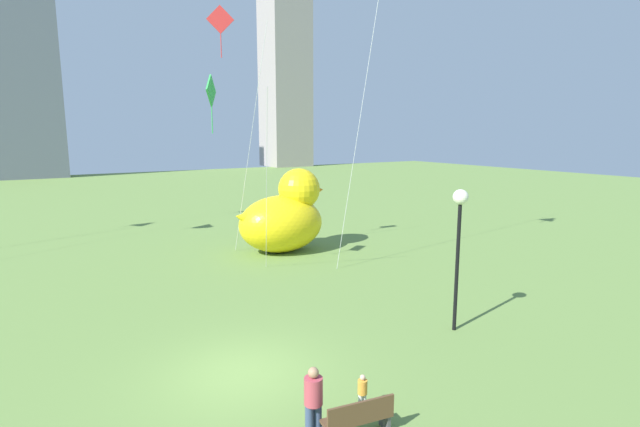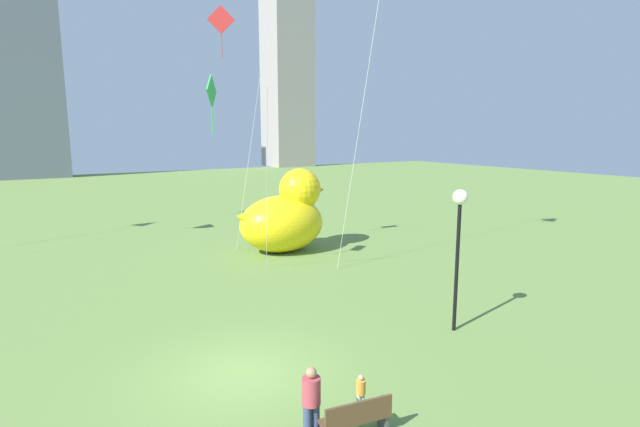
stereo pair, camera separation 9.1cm
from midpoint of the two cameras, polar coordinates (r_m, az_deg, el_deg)
ground_plane at (r=13.68m, az=-9.13°, el=-18.27°), size 140.00×140.00×0.00m
park_bench at (r=10.94m, az=4.62°, el=-23.07°), size 1.59×0.67×0.90m
person_adult at (r=10.70m, az=-0.78°, el=-21.27°), size 0.39×0.39×1.61m
person_child at (r=11.77m, az=5.11°, el=-20.35°), size 0.22×0.22×0.91m
giant_inflatable_duck at (r=25.81m, az=-4.10°, el=-0.37°), size 5.38×3.45×4.46m
lamppost at (r=15.68m, az=16.38°, el=-0.97°), size 0.49×0.49×4.63m
city_skyline at (r=83.60m, az=-30.29°, el=15.24°), size 79.05×15.21×37.01m
kite_green at (r=20.31m, az=-12.23°, el=13.22°), size 3.21×4.00×8.67m
kite_red at (r=24.23m, az=-11.28°, el=20.42°), size 2.48×3.00×12.15m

